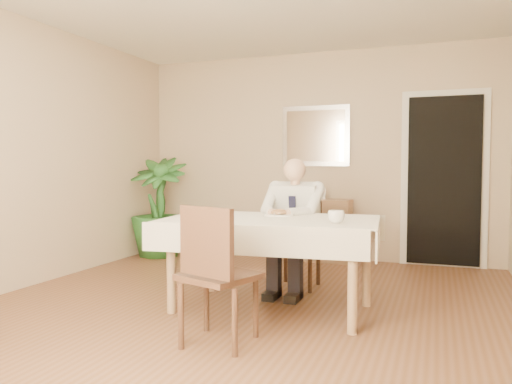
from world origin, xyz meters
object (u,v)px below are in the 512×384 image
(seated_man, at_px, (292,218))
(potted_palm, at_px, (159,207))
(chair_far, at_px, (299,238))
(coffee_mug, at_px, (336,217))
(sideboard, at_px, (312,230))
(chair_near, at_px, (214,268))
(dining_table, at_px, (271,229))

(seated_man, distance_m, potted_palm, 2.46)
(chair_far, height_order, coffee_mug, coffee_mug)
(sideboard, bearing_deg, chair_near, -87.10)
(chair_near, bearing_deg, coffee_mug, 69.34)
(dining_table, bearing_deg, chair_near, -99.97)
(dining_table, xyz_separation_m, potted_palm, (-2.14, 1.80, -0.02))
(sideboard, bearing_deg, seated_man, -82.29)
(chair_near, height_order, sideboard, chair_near)
(potted_palm, bearing_deg, seated_man, -29.44)
(sideboard, relative_size, potted_palm, 0.74)
(seated_man, height_order, potted_palm, potted_palm)
(chair_far, distance_m, potted_palm, 2.34)
(coffee_mug, bearing_deg, sideboard, 107.64)
(seated_man, xyz_separation_m, coffee_mug, (0.56, -0.77, 0.11))
(chair_far, height_order, sideboard, chair_far)
(potted_palm, bearing_deg, chair_far, -23.41)
(dining_table, height_order, seated_man, seated_man)
(dining_table, distance_m, seated_man, 0.59)
(chair_near, xyz_separation_m, potted_palm, (-2.06, 2.74, 0.12))
(dining_table, height_order, potted_palm, potted_palm)
(sideboard, bearing_deg, chair_far, -80.85)
(coffee_mug, bearing_deg, potted_palm, 143.76)
(chair_far, relative_size, seated_man, 0.67)
(dining_table, bearing_deg, chair_far, 85.00)
(dining_table, bearing_deg, sideboard, 90.04)
(dining_table, relative_size, chair_far, 2.16)
(seated_man, height_order, sideboard, seated_man)
(chair_far, xyz_separation_m, sideboard, (-0.19, 1.33, -0.08))
(chair_near, xyz_separation_m, coffee_mug, (0.65, 0.75, 0.28))
(sideboard, bearing_deg, coffee_mug, -71.52)
(chair_near, relative_size, coffee_mug, 7.57)
(chair_far, distance_m, chair_near, 1.81)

